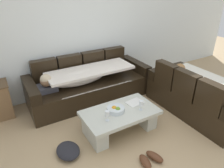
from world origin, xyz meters
The scene contains 11 objects.
ground_plane centered at (0.00, 0.00, 0.00)m, with size 14.00×14.00×0.00m, color tan.
back_wall centered at (0.00, 2.15, 1.35)m, with size 9.00×0.10×2.70m, color white.
couch_along_wall centered at (-0.25, 1.63, 0.33)m, with size 2.45×0.92×0.88m.
couch_near_window centered at (1.30, 0.18, 0.33)m, with size 0.92×1.81×0.88m.
coffee_table centered at (-0.23, 0.40, 0.24)m, with size 1.20×0.68×0.38m.
fruit_bowl centered at (-0.29, 0.43, 0.42)m, with size 0.28×0.28×0.10m.
wine_glass_near_left centered at (-0.52, 0.29, 0.50)m, with size 0.07×0.07×0.17m.
wine_glass_near_right centered at (0.08, 0.27, 0.50)m, with size 0.07×0.07×0.17m.
open_magazine centered at (0.12, 0.49, 0.39)m, with size 0.28×0.21×0.01m, color white.
pair_of_shoes centered at (-0.23, -0.37, 0.04)m, with size 0.35×0.30×0.09m.
crumpled_garment centered at (-1.15, 0.33, 0.06)m, with size 0.40×0.32×0.12m, color #232328.
Camera 1 is at (-1.72, -1.89, 2.24)m, focal length 33.18 mm.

